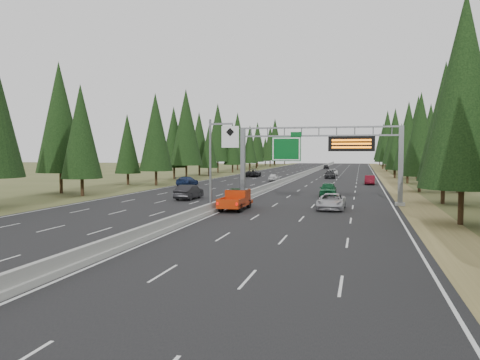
{
  "coord_description": "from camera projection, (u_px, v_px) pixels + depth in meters",
  "views": [
    {
      "loc": [
        12.44,
        -12.92,
        5.3
      ],
      "look_at": [
        3.91,
        20.0,
        3.27
      ],
      "focal_mm": 35.0,
      "sensor_mm": 36.0,
      "label": 1
    }
  ],
  "objects": [
    {
      "name": "median_barrier",
      "position": [
        296.0,
        177.0,
        93.2
      ],
      "size": [
        0.7,
        260.0,
        0.85
      ],
      "color": "gray",
      "rests_on": "road"
    },
    {
      "name": "car_onc_blue",
      "position": [
        187.0,
        181.0,
        73.17
      ],
      "size": [
        2.44,
        5.11,
        1.44
      ],
      "primitive_type": "imported",
      "rotation": [
        0.0,
        0.0,
        3.05
      ],
      "color": "navy",
      "rests_on": "road"
    },
    {
      "name": "car_ahead_dkgrey",
      "position": [
        330.0,
        175.0,
        92.95
      ],
      "size": [
        2.33,
        5.28,
        1.51
      ],
      "primitive_type": "imported",
      "rotation": [
        0.0,
        0.0,
        0.04
      ],
      "color": "black",
      "rests_on": "road"
    },
    {
      "name": "tree_row_left",
      "position": [
        182.0,
        134.0,
        93.21
      ],
      "size": [
        11.62,
        238.84,
        18.64
      ],
      "color": "black",
      "rests_on": "ground"
    },
    {
      "name": "hov_sign_pole",
      "position": [
        217.0,
        159.0,
        39.62
      ],
      "size": [
        2.8,
        0.5,
        8.0
      ],
      "color": "slate",
      "rests_on": "road"
    },
    {
      "name": "car_onc_near",
      "position": [
        189.0,
        192.0,
        51.85
      ],
      "size": [
        1.82,
        4.93,
        1.61
      ],
      "primitive_type": "imported",
      "rotation": [
        0.0,
        0.0,
        3.12
      ],
      "color": "black",
      "rests_on": "road"
    },
    {
      "name": "car_onc_white",
      "position": [
        274.0,
        177.0,
        84.56
      ],
      "size": [
        1.74,
        3.96,
        1.33
      ],
      "primitive_type": "imported",
      "rotation": [
        0.0,
        0.0,
        3.1
      ],
      "color": "silver",
      "rests_on": "road"
    },
    {
      "name": "car_onc_far",
      "position": [
        253.0,
        173.0,
        99.74
      ],
      "size": [
        3.0,
        5.89,
        1.6
      ],
      "primitive_type": "imported",
      "rotation": [
        0.0,
        0.0,
        3.2
      ],
      "color": "black",
      "rests_on": "road"
    },
    {
      "name": "road",
      "position": [
        296.0,
        179.0,
        93.22
      ],
      "size": [
        32.0,
        260.0,
        0.08
      ],
      "primitive_type": "cube",
      "color": "black",
      "rests_on": "ground"
    },
    {
      "name": "red_pickup",
      "position": [
        237.0,
        198.0,
        42.68
      ],
      "size": [
        1.99,
        5.58,
        1.82
      ],
      "color": "black",
      "rests_on": "road"
    },
    {
      "name": "shoulder_right",
      "position": [
        390.0,
        180.0,
        88.77
      ],
      "size": [
        3.6,
        260.0,
        0.06
      ],
      "primitive_type": "cube",
      "color": "olive",
      "rests_on": "ground"
    },
    {
      "name": "shoulder_left",
      "position": [
        211.0,
        177.0,
        97.68
      ],
      "size": [
        3.6,
        260.0,
        0.06
      ],
      "primitive_type": "cube",
      "color": "#455025",
      "rests_on": "ground"
    },
    {
      "name": "car_ahead_dkred",
      "position": [
        370.0,
        180.0,
        75.6
      ],
      "size": [
        1.72,
        4.52,
        1.47
      ],
      "primitive_type": "imported",
      "rotation": [
        0.0,
        0.0,
        -0.04
      ],
      "color": "#5D0D18",
      "rests_on": "road"
    },
    {
      "name": "car_ahead_white",
      "position": [
        332.0,
        172.0,
        104.45
      ],
      "size": [
        2.55,
        5.24,
        1.44
      ],
      "primitive_type": "imported",
      "rotation": [
        0.0,
        0.0,
        0.03
      ],
      "color": "silver",
      "rests_on": "road"
    },
    {
      "name": "car_ahead_green",
      "position": [
        328.0,
        189.0,
        55.56
      ],
      "size": [
        2.1,
        4.87,
        1.64
      ],
      "primitive_type": "imported",
      "rotation": [
        0.0,
        0.0,
        0.04
      ],
      "color": "#14592E",
      "rests_on": "road"
    },
    {
      "name": "sign_gantry",
      "position": [
        325.0,
        152.0,
        47.08
      ],
      "size": [
        16.75,
        0.98,
        7.8
      ],
      "color": "slate",
      "rests_on": "road"
    },
    {
      "name": "tree_row_right",
      "position": [
        419.0,
        131.0,
        81.86
      ],
      "size": [
        11.99,
        238.8,
        18.27
      ],
      "color": "black",
      "rests_on": "ground"
    },
    {
      "name": "silver_minivan",
      "position": [
        331.0,
        201.0,
        42.6
      ],
      "size": [
        2.53,
        5.28,
        1.45
      ],
      "primitive_type": "imported",
      "rotation": [
        0.0,
        0.0,
        -0.02
      ],
      "color": "#ABABB0",
      "rests_on": "road"
    },
    {
      "name": "car_ahead_far",
      "position": [
        326.0,
        167.0,
        145.97
      ],
      "size": [
        2.02,
        4.19,
        1.38
      ],
      "primitive_type": "imported",
      "rotation": [
        0.0,
        0.0,
        0.1
      ],
      "color": "black",
      "rests_on": "road"
    }
  ]
}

